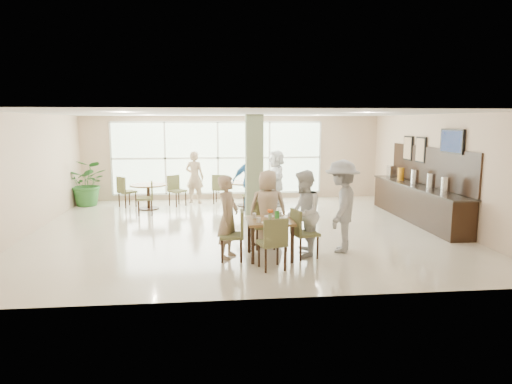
{
  "coord_description": "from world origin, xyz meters",
  "views": [
    {
      "loc": [
        -0.81,
        -10.92,
        2.61
      ],
      "look_at": [
        0.2,
        -1.2,
        1.1
      ],
      "focal_mm": 32.0,
      "sensor_mm": 36.0,
      "label": 1
    }
  ],
  "objects": [
    {
      "name": "tabletop_clutter",
      "position": [
        0.35,
        -2.45,
        0.81
      ],
      "size": [
        0.7,
        0.74,
        0.21
      ],
      "color": "white",
      "rests_on": "main_table"
    },
    {
      "name": "adult_b",
      "position": [
        1.27,
        3.05,
        0.87
      ],
      "size": [
        0.71,
        1.62,
        1.74
      ],
      "primitive_type": "imported",
      "rotation": [
        0.0,
        0.0,
        -1.58
      ],
      "color": "white",
      "rests_on": "ground"
    },
    {
      "name": "potted_plant",
      "position": [
        -4.57,
        3.65,
        0.72
      ],
      "size": [
        1.44,
        1.44,
        1.44
      ],
      "primitive_type": "imported",
      "rotation": [
        0.0,
        0.0,
        -0.12
      ],
      "color": "#2C6729",
      "rests_on": "ground"
    },
    {
      "name": "main_table",
      "position": [
        0.34,
        -2.44,
        0.65
      ],
      "size": [
        0.88,
        0.88,
        0.75
      ],
      "color": "brown",
      "rests_on": "ground"
    },
    {
      "name": "framed_art_b",
      "position": [
        4.95,
        1.8,
        1.85
      ],
      "size": [
        0.05,
        0.55,
        0.7
      ],
      "color": "black",
      "rests_on": "ground"
    },
    {
      "name": "window_bank",
      "position": [
        -0.5,
        4.46,
        1.4
      ],
      "size": [
        7.0,
        0.04,
        7.0
      ],
      "color": "silver",
      "rests_on": "ground"
    },
    {
      "name": "adult_a",
      "position": [
        0.38,
        2.16,
        0.89
      ],
      "size": [
        1.08,
        0.67,
        1.78
      ],
      "primitive_type": "imported",
      "rotation": [
        0.0,
        0.0,
        0.07
      ],
      "color": "#4188C4",
      "rests_on": "ground"
    },
    {
      "name": "chairs_table_right",
      "position": [
        0.38,
        3.07,
        0.47
      ],
      "size": [
        2.2,
        2.01,
        0.95
      ],
      "color": "brown",
      "rests_on": "ground"
    },
    {
      "name": "teen_standing",
      "position": [
        1.84,
        -2.13,
        0.93
      ],
      "size": [
        1.14,
        1.38,
        1.86
      ],
      "primitive_type": "imported",
      "rotation": [
        0.0,
        0.0,
        -2.01
      ],
      "color": "#AAAAAD",
      "rests_on": "ground"
    },
    {
      "name": "teen_left",
      "position": [
        -0.46,
        -2.34,
        0.8
      ],
      "size": [
        0.59,
        0.69,
        1.61
      ],
      "primitive_type": "imported",
      "rotation": [
        0.0,
        0.0,
        1.15
      ],
      "color": "tan",
      "rests_on": "ground"
    },
    {
      "name": "adult_standing",
      "position": [
        -1.27,
        3.78,
        0.84
      ],
      "size": [
        0.72,
        0.59,
        1.68
      ],
      "primitive_type": "imported",
      "rotation": [
        0.0,
        0.0,
        2.78
      ],
      "color": "tan",
      "rests_on": "ground"
    },
    {
      "name": "round_table_left",
      "position": [
        -2.63,
        2.89,
        0.57
      ],
      "size": [
        1.08,
        1.08,
        0.75
      ],
      "color": "brown",
      "rests_on": "ground"
    },
    {
      "name": "room_shell",
      "position": [
        0.0,
        0.0,
        1.7
      ],
      "size": [
        10.0,
        10.0,
        10.0
      ],
      "color": "white",
      "rests_on": "ground"
    },
    {
      "name": "buffet_counter",
      "position": [
        4.7,
        0.51,
        0.55
      ],
      "size": [
        0.64,
        4.7,
        1.95
      ],
      "color": "black",
      "rests_on": "ground"
    },
    {
      "name": "framed_art_a",
      "position": [
        4.95,
        1.0,
        1.85
      ],
      "size": [
        0.05,
        0.55,
        0.7
      ],
      "color": "black",
      "rests_on": "ground"
    },
    {
      "name": "round_table_right",
      "position": [
        0.36,
        3.11,
        0.59
      ],
      "size": [
        1.17,
        1.17,
        0.75
      ],
      "color": "brown",
      "rests_on": "ground"
    },
    {
      "name": "chairs_table_left",
      "position": [
        -2.58,
        2.87,
        0.47
      ],
      "size": [
        2.16,
        1.9,
        0.95
      ],
      "color": "brown",
      "rests_on": "ground"
    },
    {
      "name": "teen_far",
      "position": [
        0.41,
        -1.61,
        0.81
      ],
      "size": [
        0.84,
        0.52,
        1.63
      ],
      "primitive_type": "imported",
      "rotation": [
        0.0,
        0.0,
        3.03
      ],
      "color": "tan",
      "rests_on": "ground"
    },
    {
      "name": "column",
      "position": [
        0.4,
        1.2,
        1.4
      ],
      "size": [
        0.45,
        0.45,
        2.8
      ],
      "primitive_type": "cube",
      "color": "#6D7C56",
      "rests_on": "ground"
    },
    {
      "name": "ground",
      "position": [
        0.0,
        0.0,
        0.0
      ],
      "size": [
        10.0,
        10.0,
        0.0
      ],
      "primitive_type": "plane",
      "color": "beige",
      "rests_on": "ground"
    },
    {
      "name": "chairs_main_table",
      "position": [
        0.31,
        -2.46,
        0.47
      ],
      "size": [
        1.93,
        1.87,
        0.95
      ],
      "color": "brown",
      "rests_on": "ground"
    },
    {
      "name": "teen_right",
      "position": [
        1.01,
        -2.35,
        0.84
      ],
      "size": [
        0.79,
        0.93,
        1.69
      ],
      "primitive_type": "imported",
      "rotation": [
        0.0,
        0.0,
        -1.77
      ],
      "color": "white",
      "rests_on": "ground"
    },
    {
      "name": "wall_tv",
      "position": [
        4.94,
        -0.6,
        2.15
      ],
      "size": [
        0.06,
        1.0,
        0.58
      ],
      "color": "black",
      "rests_on": "ground"
    }
  ]
}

